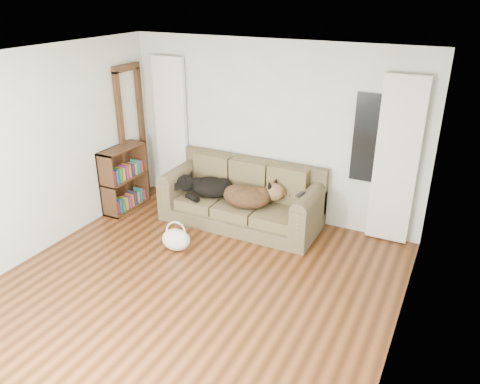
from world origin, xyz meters
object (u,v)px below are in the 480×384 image
at_px(dog_black_lab, 208,188).
at_px(bookshelf, 124,178).
at_px(tote_bag, 176,239).
at_px(dog_shepherd, 250,197).
at_px(sofa, 241,195).

xyz_separation_m(dog_black_lab, bookshelf, (-1.33, -0.31, 0.02)).
xyz_separation_m(tote_bag, bookshelf, (-1.43, 0.73, 0.34)).
relative_size(dog_black_lab, dog_shepherd, 0.93).
relative_size(sofa, tote_bag, 5.81).
bearing_deg(sofa, dog_shepherd, -20.24).
relative_size(sofa, bookshelf, 2.30).
xyz_separation_m(sofa, bookshelf, (-1.86, -0.35, 0.05)).
distance_m(sofa, dog_shepherd, 0.20).
distance_m(tote_bag, bookshelf, 1.64).
xyz_separation_m(dog_shepherd, bookshelf, (-2.04, -0.28, 0.01)).
xyz_separation_m(sofa, dog_shepherd, (0.18, -0.07, 0.04)).
height_order(sofa, dog_black_lab, sofa).
distance_m(sofa, tote_bag, 1.19).
bearing_deg(tote_bag, dog_shepherd, 58.81).
bearing_deg(dog_black_lab, bookshelf, -171.56).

